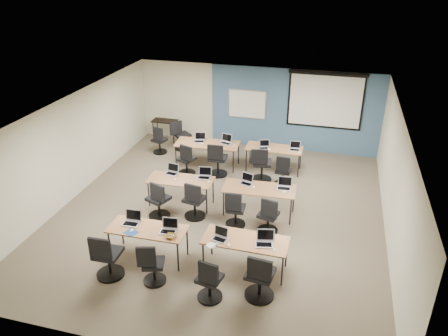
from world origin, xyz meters
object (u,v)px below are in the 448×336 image
(laptop_0, at_px, (132,220))
(laptop_1, at_px, (169,228))
(task_chair_1, at_px, (152,267))
(projector_screen, at_px, (326,97))
(task_chair_4, at_px, (159,203))
(task_chair_5, at_px, (194,203))
(laptop_8, at_px, (200,139))
(task_chair_9, at_px, (217,162))
(laptop_10, at_px, (264,146))
(task_chair_10, at_px, (261,167))
(training_table_back_left, at_px, (207,145))
(laptop_3, at_px, (265,241))
(laptop_7, at_px, (284,186))
(task_chair_11, at_px, (283,173))
(laptop_5, at_px, (204,175))
(task_chair_6, at_px, (235,212))
(task_chair_3, at_px, (260,280))
(training_table_mid_right, at_px, (259,190))
(whiteboard, at_px, (247,104))
(laptop_6, at_px, (247,181))
(task_chair_7, at_px, (268,218))
(training_table_front_right, at_px, (246,242))
(training_table_back_right, at_px, (274,149))
(spare_chair_b, at_px, (159,142))
(laptop_9, at_px, (226,141))
(training_table_mid_left, at_px, (181,181))
(task_chair_8, at_px, (186,162))
(laptop_11, at_px, (295,148))
(utility_table, at_px, (165,123))
(training_table_front_left, at_px, (148,230))
(task_chair_0, at_px, (107,259))
(spare_chair_a, at_px, (181,138))
(laptop_2, at_px, (220,236))
(task_chair_2, at_px, (209,283))

(laptop_0, height_order, laptop_1, laptop_0)
(task_chair_1, bearing_deg, projector_screen, 53.03)
(task_chair_4, distance_m, task_chair_5, 0.87)
(laptop_8, relative_size, task_chair_9, 0.32)
(laptop_10, bearing_deg, task_chair_10, -103.39)
(training_table_back_left, distance_m, laptop_3, 5.28)
(laptop_7, xyz_separation_m, task_chair_11, (-0.22, 1.47, -0.41))
(laptop_5, bearing_deg, task_chair_11, 29.02)
(task_chair_6, bearing_deg, task_chair_3, -69.57)
(training_table_mid_right, height_order, laptop_10, laptop_10)
(whiteboard, bearing_deg, laptop_6, -77.62)
(task_chair_7, bearing_deg, task_chair_6, -171.83)
(task_chair_6, bearing_deg, training_table_front_right, -72.70)
(laptop_8, bearing_deg, training_table_back_right, -10.88)
(task_chair_1, relative_size, task_chair_3, 0.91)
(whiteboard, height_order, training_table_back_right, whiteboard)
(task_chair_5, relative_size, task_chair_10, 0.96)
(laptop_5, relative_size, spare_chair_b, 0.36)
(training_table_mid_right, height_order, task_chair_6, task_chair_6)
(whiteboard, relative_size, task_chair_9, 1.23)
(laptop_1, distance_m, task_chair_5, 1.73)
(laptop_9, height_order, laptop_10, laptop_9)
(training_table_mid_left, xyz_separation_m, laptop_0, (-0.30, -2.16, 0.12))
(task_chair_9, bearing_deg, training_table_back_right, 24.08)
(task_chair_8, height_order, laptop_11, task_chair_8)
(training_table_front_right, relative_size, task_chair_7, 1.79)
(laptop_5, height_order, task_chair_6, laptop_5)
(training_table_mid_left, bearing_deg, task_chair_5, -47.80)
(training_table_mid_right, xyz_separation_m, task_chair_7, (0.37, -0.78, -0.29))
(task_chair_10, bearing_deg, laptop_8, 150.51)
(training_table_mid_left, xyz_separation_m, utility_table, (-2.03, 3.96, -0.03))
(laptop_3, bearing_deg, training_table_front_left, 170.45)
(projector_screen, xyz_separation_m, laptop_11, (-0.68, -1.65, -1.10))
(laptop_3, relative_size, task_chair_4, 0.35)
(training_table_back_left, distance_m, laptop_11, 2.64)
(task_chair_7, bearing_deg, task_chair_1, -116.49)
(training_table_back_right, height_order, laptop_11, laptop_11)
(task_chair_0, distance_m, laptop_10, 6.03)
(task_chair_7, height_order, task_chair_10, task_chair_10)
(task_chair_1, bearing_deg, laptop_10, 61.68)
(laptop_7, bearing_deg, laptop_11, 85.60)
(training_table_mid_left, distance_m, laptop_1, 2.31)
(laptop_10, bearing_deg, laptop_3, -98.05)
(task_chair_5, distance_m, spare_chair_a, 4.32)
(task_chair_8, bearing_deg, training_table_front_left, -62.17)
(laptop_2, height_order, task_chair_5, task_chair_5)
(task_chair_9, bearing_deg, task_chair_2, -78.89)
(laptop_7, height_order, task_chair_9, task_chair_9)
(task_chair_9, xyz_separation_m, spare_chair_a, (-1.70, 1.55, -0.02))
(task_chair_5, bearing_deg, spare_chair_a, 124.50)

